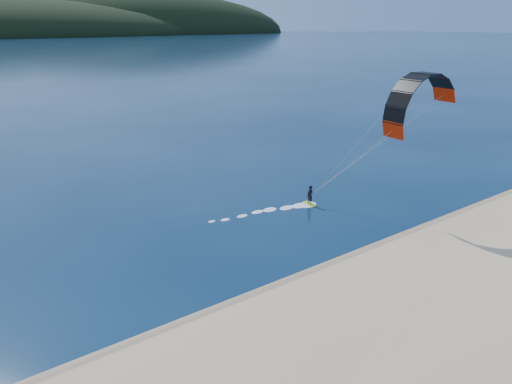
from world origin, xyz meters
The scene contains 3 objects.
ground centered at (0.00, 0.00, 0.00)m, with size 1800.00×1800.00×0.00m, color #071C33.
wet_sand centered at (0.00, 4.50, 0.05)m, with size 220.00×2.50×0.10m.
kitesurfer_near centered at (18.15, 9.56, 8.57)m, with size 22.63×8.53×12.82m.
Camera 1 is at (-15.19, -14.18, 16.49)m, focal length 30.01 mm.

